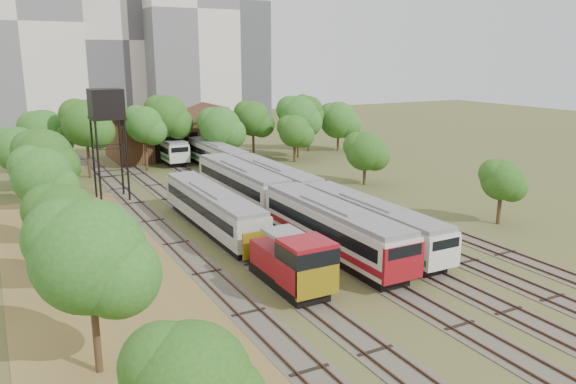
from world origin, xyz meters
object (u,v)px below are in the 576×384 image
railcar_green_set (274,181)px  railcar_red_set (281,203)px  shunter_locomotive (294,263)px  water_tower (106,107)px

railcar_green_set → railcar_red_set: bearing=-113.3°
shunter_locomotive → water_tower: (-5.55, 30.55, 7.97)m
railcar_green_set → water_tower: size_ratio=4.43×
shunter_locomotive → water_tower: water_tower is taller
railcar_red_set → water_tower: (-11.55, 17.13, 7.79)m
shunter_locomotive → water_tower: size_ratio=0.69×
railcar_green_set → shunter_locomotive: bearing=-113.8°
railcar_green_set → water_tower: 19.17m
railcar_red_set → railcar_green_set: bearing=66.7°
railcar_red_set → shunter_locomotive: 14.70m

